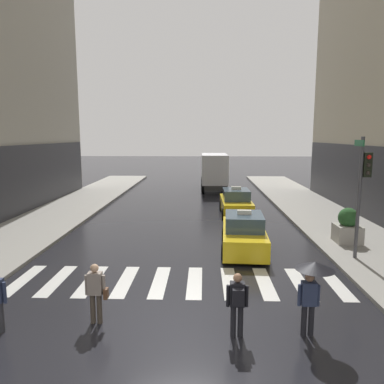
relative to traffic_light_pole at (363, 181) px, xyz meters
name	(u,v)px	position (x,y,z in m)	size (l,w,h in m)	color
ground_plane	(169,327)	(-7.06, -5.34, -3.26)	(160.00, 160.00, 0.00)	black
crosswalk_markings	(177,282)	(-7.06, -2.34, -3.25)	(11.30, 2.80, 0.01)	silver
traffic_light_pole	(363,181)	(0.00, 0.00, 0.00)	(0.44, 0.84, 4.80)	#47474C
taxi_lead	(244,234)	(-4.41, 1.35, -2.53)	(2.11, 4.62, 1.80)	yellow
taxi_second	(236,203)	(-4.12, 8.74, -2.53)	(1.96, 4.56, 1.80)	yellow
box_truck	(214,170)	(-5.26, 19.18, -1.41)	(2.35, 7.57, 3.35)	#2D2D2D
pedestrian_with_umbrella	(313,278)	(-3.47, -5.65, -1.74)	(0.96, 0.96, 1.94)	black
pedestrian_with_backpack	(237,300)	(-5.32, -5.78, -2.29)	(0.55, 0.43, 1.65)	black
pedestrian_with_handbag	(96,290)	(-9.02, -5.20, -2.32)	(0.60, 0.24, 1.65)	#473D33
planter_near_corner	(348,227)	(0.41, 2.17, -2.38)	(1.10, 1.10, 1.60)	#A8A399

